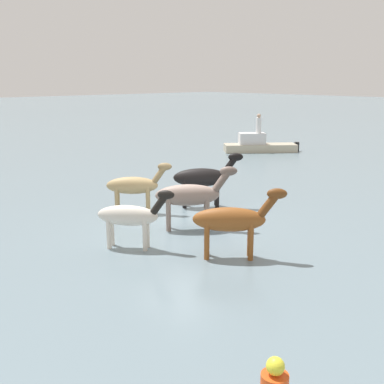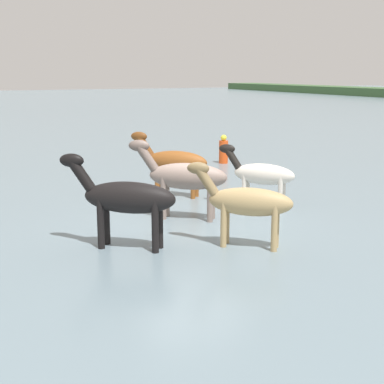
{
  "view_description": "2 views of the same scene",
  "coord_description": "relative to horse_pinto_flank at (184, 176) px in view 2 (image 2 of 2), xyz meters",
  "views": [
    {
      "loc": [
        -10.46,
        9.33,
        4.54
      ],
      "look_at": [
        -0.32,
        -0.06,
        1.13
      ],
      "focal_mm": 43.56,
      "sensor_mm": 36.0,
      "label": 1
    },
    {
      "loc": [
        11.59,
        -5.51,
        3.59
      ],
      "look_at": [
        -0.19,
        0.19,
        0.71
      ],
      "focal_mm": 51.32,
      "sensor_mm": 36.0,
      "label": 2
    }
  ],
  "objects": [
    {
      "name": "ground_plane",
      "position": [
        0.4,
        -0.08,
        -1.07
      ],
      "size": [
        201.95,
        201.95,
        0.0
      ],
      "primitive_type": "plane",
      "color": "slate"
    },
    {
      "name": "horse_dun_straggler",
      "position": [
        -0.12,
        2.31,
        -0.15
      ],
      "size": [
        1.88,
        1.59,
        1.67
      ],
      "rotation": [
        0.0,
        0.0,
        3.81
      ],
      "color": "silver",
      "rests_on": "ground_plane"
    },
    {
      "name": "horse_dark_mare",
      "position": [
        2.59,
        0.21,
        -0.11
      ],
      "size": [
        1.76,
        1.9,
        1.75
      ],
      "rotation": [
        0.0,
        0.0,
        3.98
      ],
      "color": "tan",
      "rests_on": "ground_plane"
    },
    {
      "name": "horse_chestnut_trailing",
      "position": [
        -2.45,
        0.81,
        -0.05
      ],
      "size": [
        1.96,
        1.94,
        1.86
      ],
      "rotation": [
        0.0,
        0.0,
        3.92
      ],
      "color": "brown",
      "rests_on": "ground_plane"
    },
    {
      "name": "buoy_channel_marker",
      "position": [
        -7.0,
        4.99,
        -0.56
      ],
      "size": [
        0.36,
        0.36,
        1.14
      ],
      "color": "#E54C19",
      "rests_on": "ground_plane"
    },
    {
      "name": "horse_pinto_flank",
      "position": [
        0.0,
        0.0,
        0.0
      ],
      "size": [
        1.86,
        2.19,
        1.94
      ],
      "rotation": [
        0.0,
        0.0,
        4.04
      ],
      "color": "gray",
      "rests_on": "ground_plane"
    },
    {
      "name": "horse_rear_stallion",
      "position": [
        1.57,
        -2.07,
        0.0
      ],
      "size": [
        1.88,
        2.18,
        1.94
      ],
      "rotation": [
        0.0,
        0.0,
        4.03
      ],
      "color": "black",
      "rests_on": "ground_plane"
    }
  ]
}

